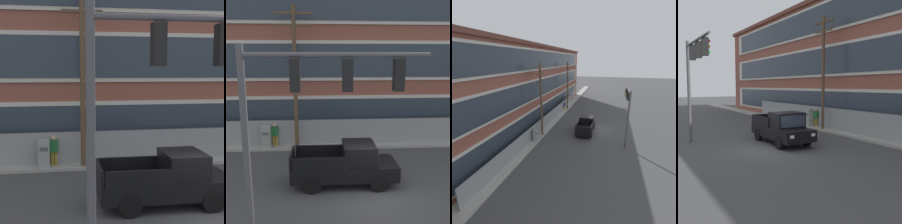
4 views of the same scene
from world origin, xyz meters
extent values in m
plane|color=#424244|center=(0.00, 0.00, 0.00)|extent=(160.00, 160.00, 0.00)
cube|color=#9E9B93|center=(0.00, 7.28, 0.08)|extent=(80.00, 1.70, 0.16)
cube|color=beige|center=(-1.73, 8.07, 2.04)|extent=(48.60, 0.10, 2.68)
cube|color=#2D3844|center=(-1.73, 8.01, 2.04)|extent=(46.48, 0.06, 2.23)
cube|color=beige|center=(-1.73, 8.07, 5.76)|extent=(48.60, 0.10, 2.68)
cube|color=#2D3844|center=(-1.73, 8.01, 5.76)|extent=(46.48, 0.06, 2.23)
cube|color=beige|center=(-1.73, 8.07, 9.47)|extent=(48.60, 0.10, 2.68)
cube|color=#2D3844|center=(-1.73, 8.01, 9.47)|extent=(46.48, 0.06, 2.23)
cube|color=gray|center=(-1.49, 7.32, 0.93)|extent=(30.22, 0.04, 1.85)
cylinder|color=#4C4C51|center=(-16.59, 7.32, 0.93)|extent=(0.06, 0.06, 1.85)
cylinder|color=#4C4C51|center=(-1.49, 7.32, 1.85)|extent=(30.22, 0.05, 0.05)
cylinder|color=#4C4C51|center=(-4.52, -3.43, 3.21)|extent=(0.20, 0.20, 6.43)
cylinder|color=#4C4C51|center=(-1.93, -3.43, 6.13)|extent=(5.18, 0.14, 0.14)
cube|color=black|center=(-3.08, -3.43, 5.58)|extent=(0.28, 0.32, 0.90)
cylinder|color=#4B0807|center=(-3.08, -3.25, 5.86)|extent=(0.04, 0.18, 0.18)
cylinder|color=#503E08|center=(-3.08, -3.25, 5.58)|extent=(0.04, 0.18, 0.18)
cylinder|color=green|center=(-3.08, -3.25, 5.30)|extent=(0.04, 0.18, 0.18)
cube|color=black|center=(-1.64, -3.43, 5.58)|extent=(0.28, 0.32, 0.90)
cylinder|color=#4B0807|center=(-1.64, -3.25, 5.86)|extent=(0.04, 0.18, 0.18)
cylinder|color=gold|center=(-1.64, -3.25, 5.58)|extent=(0.04, 0.18, 0.18)
cylinder|color=#0A4011|center=(-1.64, -3.25, 5.30)|extent=(0.04, 0.18, 0.18)
cube|color=black|center=(-0.21, -3.43, 5.58)|extent=(0.28, 0.32, 0.90)
cylinder|color=#4B0807|center=(-0.21, -3.25, 5.86)|extent=(0.04, 0.18, 0.18)
cylinder|color=#503E08|center=(-0.21, -3.25, 5.58)|extent=(0.04, 0.18, 0.18)
cylinder|color=green|center=(-0.21, -3.25, 5.30)|extent=(0.04, 0.18, 0.18)
cube|color=black|center=(-1.28, 1.48, 0.75)|extent=(5.02, 2.03, 0.70)
cube|color=black|center=(-0.58, 1.47, 1.56)|extent=(1.52, 1.84, 0.92)
cube|color=#283342|center=(0.19, 1.47, 1.56)|extent=(0.07, 1.63, 0.69)
cube|color=black|center=(-2.39, 2.42, 1.38)|extent=(2.50, 0.14, 0.56)
cube|color=black|center=(-2.41, 0.55, 1.38)|extent=(2.50, 0.14, 0.56)
cube|color=black|center=(-3.74, 1.50, 1.38)|extent=(0.12, 1.91, 0.56)
cylinder|color=black|center=(0.23, 2.38, 0.40)|extent=(0.80, 0.27, 0.80)
cylinder|color=black|center=(0.22, 0.55, 0.40)|extent=(0.80, 0.27, 0.80)
cylinder|color=black|center=(-2.77, 2.40, 0.40)|extent=(0.80, 0.27, 0.80)
cylinder|color=black|center=(-2.78, 0.58, 0.40)|extent=(0.80, 0.27, 0.80)
cube|color=white|center=(1.25, 2.15, 0.85)|extent=(0.06, 0.24, 0.16)
cube|color=white|center=(1.24, 0.76, 0.85)|extent=(0.06, 0.24, 0.16)
cylinder|color=brown|center=(-3.91, 6.74, 4.56)|extent=(0.26, 0.26, 9.13)
cube|color=brown|center=(-3.91, 6.74, 8.63)|extent=(2.39, 0.14, 0.14)
cube|color=brown|center=(-3.91, 6.74, 7.93)|extent=(2.04, 0.14, 0.14)
cube|color=#939993|center=(-5.89, 6.77, 0.82)|extent=(0.58, 0.45, 1.63)
cube|color=#515151|center=(-5.89, 6.54, 1.14)|extent=(0.41, 0.02, 0.20)
cylinder|color=#B7932D|center=(-5.48, 7.14, 0.42)|extent=(0.14, 0.14, 0.85)
cylinder|color=#B7932D|center=(-5.30, 7.14, 0.42)|extent=(0.14, 0.14, 0.85)
cube|color=#236B38|center=(-5.39, 7.14, 1.15)|extent=(0.41, 0.25, 0.60)
sphere|color=tan|center=(-5.39, 7.14, 1.57)|extent=(0.24, 0.24, 0.24)
camera|label=1|loc=(-5.22, -10.47, 5.03)|focal=55.00mm
camera|label=2|loc=(-2.46, -11.17, 6.12)|focal=45.00mm
camera|label=3|loc=(-23.38, -1.53, 9.53)|focal=28.00mm
camera|label=4|loc=(14.11, -7.00, 3.62)|focal=45.00mm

